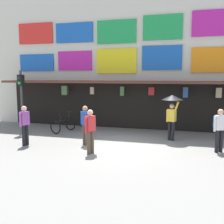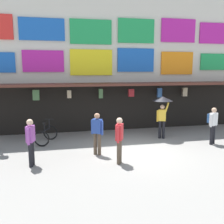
# 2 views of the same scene
# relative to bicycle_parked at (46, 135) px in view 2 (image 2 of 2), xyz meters

# --- Properties ---
(ground_plane) EXTENTS (80.00, 80.00, 0.00)m
(ground_plane) POSITION_rel_bicycle_parked_xyz_m (3.62, -2.09, -0.39)
(ground_plane) COLOR gray
(shopfront) EXTENTS (18.00, 2.60, 8.00)m
(shopfront) POSITION_rel_bicycle_parked_xyz_m (3.62, 2.48, 3.57)
(shopfront) COLOR beige
(shopfront) RESTS_ON ground
(bicycle_parked) EXTENTS (1.05, 1.33, 1.05)m
(bicycle_parked) POSITION_rel_bicycle_parked_xyz_m (0.00, 0.00, 0.00)
(bicycle_parked) COLOR black
(bicycle_parked) RESTS_ON ground
(pedestrian_in_white) EXTENTS (0.48, 0.46, 1.68)m
(pedestrian_in_white) POSITION_rel_bicycle_parked_xyz_m (7.36, -1.79, 0.59)
(pedestrian_in_white) COLOR black
(pedestrian_in_white) RESTS_ON ground
(pedestrian_in_yellow) EXTENTS (0.36, 0.48, 1.68)m
(pedestrian_in_yellow) POSITION_rel_bicycle_parked_xyz_m (2.67, -3.24, 0.55)
(pedestrian_in_yellow) COLOR brown
(pedestrian_in_yellow) RESTS_ON ground
(pedestrian_with_umbrella) EXTENTS (0.96, 0.96, 2.08)m
(pedestrian_with_umbrella) POSITION_rel_bicycle_parked_xyz_m (5.53, -0.37, 1.25)
(pedestrian_with_umbrella) COLOR black
(pedestrian_with_umbrella) RESTS_ON ground
(pedestrian_in_blue) EXTENTS (0.30, 0.52, 1.68)m
(pedestrian_in_blue) POSITION_rel_bicycle_parked_xyz_m (-0.39, -2.83, 0.55)
(pedestrian_in_blue) COLOR black
(pedestrian_in_blue) RESTS_ON ground
(pedestrian_in_green) EXTENTS (0.45, 0.39, 1.68)m
(pedestrian_in_green) POSITION_rel_bicycle_parked_xyz_m (2.05, -2.13, 0.55)
(pedestrian_in_green) COLOR brown
(pedestrian_in_green) RESTS_ON ground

